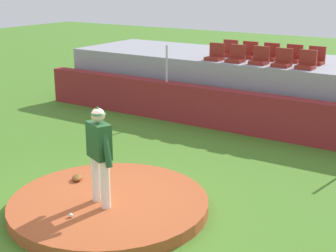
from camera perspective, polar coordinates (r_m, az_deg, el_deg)
The scene contains 18 objects.
ground_plane at distance 9.39m, azimuth -6.79°, elevation -9.59°, with size 60.00×60.00×0.00m, color #467925.
pitchers_mound at distance 9.34m, azimuth -6.82°, elevation -8.97°, with size 3.70×3.70×0.22m, color #AC4F29.
pitcher at distance 8.72m, azimuth -7.95°, elevation -2.62°, with size 0.81×0.44×1.82m.
baseball at distance 8.71m, azimuth -11.18°, elevation -10.09°, with size 0.07×0.07×0.07m, color white.
fielding_glove at distance 10.18m, azimuth -10.46°, elevation -5.89°, with size 0.30×0.20×0.11m, color brown.
brick_barrier at distance 13.82m, azimuth 8.47°, elevation 1.59°, with size 13.99×0.40×1.15m, color maroon.
fence_post_left at distance 14.74m, azimuth -0.15°, elevation 7.22°, with size 0.06×0.06×1.11m, color silver.
bleacher_platform at distance 15.75m, azimuth 11.93°, elevation 4.45°, with size 13.40×3.43×1.78m, color #94939F.
stadium_chair_0 at distance 15.03m, azimuth 5.51°, elevation 8.20°, with size 0.48×0.44×0.50m.
stadium_chair_1 at distance 14.74m, azimuth 7.91°, elevation 7.95°, with size 0.48×0.44×0.50m.
stadium_chair_2 at distance 14.49m, azimuth 10.58°, elevation 7.68°, with size 0.48×0.44×0.50m.
stadium_chair_3 at distance 14.20m, azimuth 13.11°, elevation 7.35°, with size 0.48×0.44×0.50m.
stadium_chair_4 at distance 14.02m, azimuth 15.73°, elevation 7.04°, with size 0.48×0.44×0.50m.
stadium_chair_5 at distance 15.87m, azimuth 7.08°, elevation 8.60°, with size 0.48×0.44×0.50m.
stadium_chair_6 at distance 15.54m, azimuth 9.33°, elevation 8.34°, with size 0.48×0.44×0.50m.
stadium_chair_7 at distance 15.28m, azimuth 11.75°, elevation 8.07°, with size 0.48×0.44×0.50m.
stadium_chair_8 at distance 15.08m, azimuth 14.28°, elevation 7.80°, with size 0.48×0.44×0.50m.
stadium_chair_9 at distance 14.86m, azimuth 16.71°, elevation 7.48°, with size 0.48×0.44×0.50m.
Camera 1 is at (5.46, -6.42, 4.15)m, focal length 52.69 mm.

